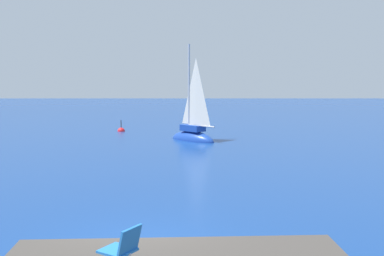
# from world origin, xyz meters

# --- Properties ---
(ground_plane) EXTENTS (160.00, 160.00, 0.00)m
(ground_plane) POSITION_xyz_m (0.00, 0.00, 0.00)
(ground_plane) COLOR navy
(sailboat_near) EXTENTS (3.42, 3.40, 6.84)m
(sailboat_near) POSITION_xyz_m (1.35, 18.68, 0.37)
(sailboat_near) COLOR #193D99
(sailboat_near) RESTS_ON ground
(beach_chair) EXTENTS (0.76, 0.72, 0.80)m
(beach_chair) POSITION_xyz_m (0.16, -3.18, 1.29)
(beach_chair) COLOR blue
(beach_chair) RESTS_ON shore_ledge
(marker_buoy) EXTENTS (0.56, 0.56, 1.13)m
(marker_buoy) POSITION_xyz_m (-4.12, 23.78, 0.01)
(marker_buoy) COLOR red
(marker_buoy) RESTS_ON ground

